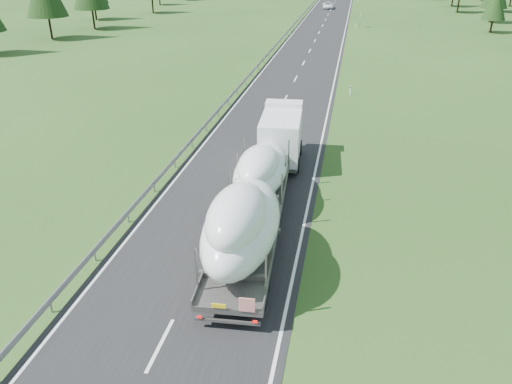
# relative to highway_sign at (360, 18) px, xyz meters

# --- Properties ---
(ground) EXTENTS (400.00, 400.00, 0.00)m
(ground) POSITION_rel_highway_sign_xyz_m (-7.20, -80.00, -1.81)
(ground) COLOR #254416
(ground) RESTS_ON ground
(road_surface) EXTENTS (10.00, 400.00, 0.02)m
(road_surface) POSITION_rel_highway_sign_xyz_m (-7.20, 20.00, -1.80)
(road_surface) COLOR black
(road_surface) RESTS_ON ground
(guardrail) EXTENTS (0.10, 400.00, 0.76)m
(guardrail) POSITION_rel_highway_sign_xyz_m (-12.50, 19.94, -1.21)
(guardrail) COLOR slate
(guardrail) RESTS_ON ground
(highway_sign) EXTENTS (0.08, 0.90, 2.60)m
(highway_sign) POSITION_rel_highway_sign_xyz_m (0.00, 0.00, 0.00)
(highway_sign) COLOR slate
(highway_sign) RESTS_ON ground
(boat_truck) EXTENTS (3.89, 21.15, 4.87)m
(boat_truck) POSITION_rel_highway_sign_xyz_m (-5.24, -78.71, 0.66)
(boat_truck) COLOR white
(boat_truck) RESTS_ON ground
(distant_van) EXTENTS (2.93, 5.69, 1.54)m
(distant_van) POSITION_rel_highway_sign_xyz_m (-8.06, 31.56, -1.04)
(distant_van) COLOR white
(distant_van) RESTS_ON ground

